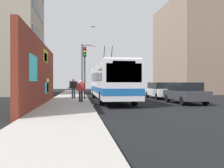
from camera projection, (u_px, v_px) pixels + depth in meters
ground_plane at (89, 101)px, 20.79m from camera, size 80.00×80.00×0.00m
sidewalk_slab at (70, 100)px, 20.57m from camera, size 48.00×3.20×0.15m
graffiti_wall at (41, 74)px, 15.92m from camera, size 13.12×0.32×4.24m
building_far_left at (13, 29)px, 31.02m from camera, size 10.34×6.37×16.90m
building_far_right at (195, 48)px, 37.47m from camera, size 13.84×9.12×13.75m
city_bus at (110, 81)px, 20.52m from camera, size 12.70×2.55×4.87m
parked_car_dark_gray at (185, 92)px, 18.02m from camera, size 4.31×1.90×1.58m
parked_car_white at (160, 90)px, 23.57m from camera, size 4.77×1.86×1.58m
pedestrian_at_curb at (81, 89)px, 17.98m from camera, size 0.22×0.65×1.60m
pedestrian_midblock at (73, 87)px, 21.78m from camera, size 0.24×0.78×1.78m
traffic_light at (85, 64)px, 20.80m from camera, size 0.49×0.28×4.51m
street_lamp at (84, 65)px, 29.96m from camera, size 0.44×1.68×6.21m
curbside_puddle at (99, 104)px, 17.42m from camera, size 1.18×1.18×0.00m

